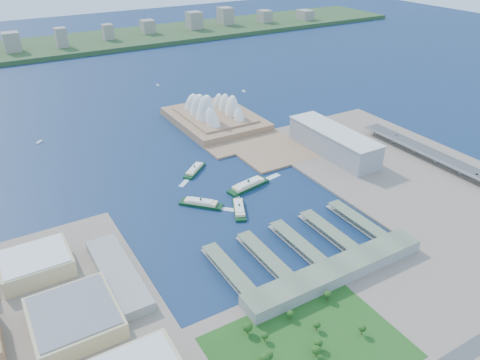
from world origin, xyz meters
TOP-DOWN VIEW (x-y plane):
  - ground at (0.00, 0.00)m, footprint 3000.00×3000.00m
  - south_land at (0.00, -210.00)m, footprint 720.00×180.00m
  - east_land at (240.00, -50.00)m, footprint 240.00×500.00m
  - peninsula at (107.50, 260.00)m, footprint 135.00×220.00m
  - far_shore at (0.00, 980.00)m, footprint 2200.00×260.00m
  - opera_house at (105.00, 280.00)m, footprint 134.00×180.00m
  - toaster_building at (195.00, 80.00)m, footprint 45.00×155.00m
  - expressway at (300.00, -60.00)m, footprint 26.00×340.00m
  - west_buildings at (-250.00, -70.00)m, footprint 200.00×280.00m
  - ferry_wharves at (14.00, -75.00)m, footprint 184.00×90.00m
  - terminal_building at (15.00, -135.00)m, footprint 200.00×28.00m
  - park at (-60.00, -190.00)m, footprint 150.00×110.00m
  - far_skyline at (0.00, 960.00)m, footprint 1900.00×140.00m
  - ferry_a at (-36.11, 51.89)m, footprint 46.56×47.44m
  - ferry_b at (-4.17, 135.56)m, footprint 45.08×40.80m
  - ferry_c at (-2.25, 17.67)m, footprint 32.72×50.30m
  - ferry_d at (36.10, 59.33)m, footprint 62.89×26.87m
  - boat_b at (-170.80, 347.46)m, footprint 10.59×10.26m
  - boat_c at (234.61, 399.78)m, footprint 4.91×12.48m
  - boat_e at (99.28, 528.12)m, footprint 3.57×11.21m
  - car_b at (296.00, -85.35)m, footprint 1.23×3.54m
  - car_c at (304.00, 58.78)m, footprint 1.86×4.58m

SIDE VIEW (x-z plane):
  - ground at x=0.00m, z-range 0.00..0.00m
  - boat_c at x=234.61m, z-range 0.00..2.73m
  - boat_e at x=99.28m, z-range 0.00..2.75m
  - boat_b at x=-170.80m, z-range 0.00..2.95m
  - south_land at x=0.00m, z-range 0.00..3.00m
  - east_land at x=240.00m, z-range 0.00..3.00m
  - peninsula at x=107.50m, z-range 0.00..3.00m
  - ferry_b at x=-4.17m, z-range 0.00..9.19m
  - ferry_wharves at x=14.00m, z-range 0.00..9.30m
  - ferry_c at x=-2.25m, z-range 0.00..9.39m
  - ferry_a at x=-36.11m, z-range 0.00..10.02m
  - ferry_d at x=36.10m, z-range 0.00..11.54m
  - far_shore at x=0.00m, z-range 0.00..12.00m
  - expressway at x=300.00m, z-range 3.00..14.85m
  - terminal_building at x=15.00m, z-range 3.00..15.00m
  - park at x=-60.00m, z-range 3.00..19.00m
  - car_b at x=296.00m, z-range 14.85..16.02m
  - car_c at x=304.00m, z-range 14.85..16.18m
  - west_buildings at x=-250.00m, z-range 3.00..30.00m
  - toaster_building at x=195.00m, z-range 3.00..38.00m
  - opera_house at x=105.00m, z-range 3.00..61.00m
  - far_skyline at x=0.00m, z-range 12.00..67.00m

